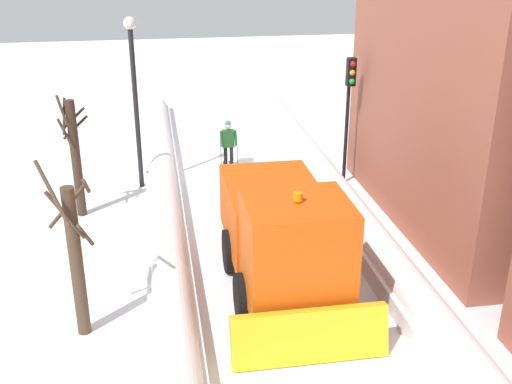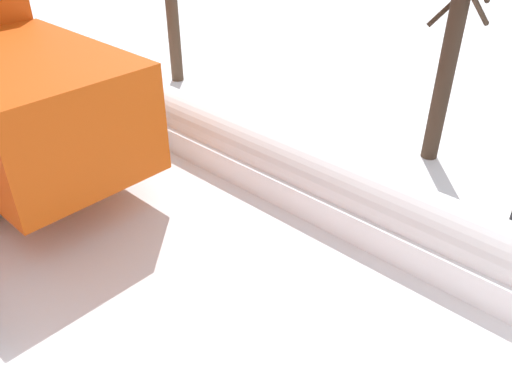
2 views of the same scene
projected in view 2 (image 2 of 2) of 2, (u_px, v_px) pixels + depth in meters
The scene contains 3 objects.
snowbank_right at pixel (113, 90), 11.01m from camera, with size 1.10×36.00×0.90m.
bare_tree_near at pixel (451, 51), 8.23m from camera, with size 0.90×0.86×3.72m.
bare_tree_mid at pixel (171, 0), 11.48m from camera, with size 1.02×1.21×3.97m.
Camera 2 is at (-2.87, 0.66, 4.48)m, focal length 36.24 mm.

